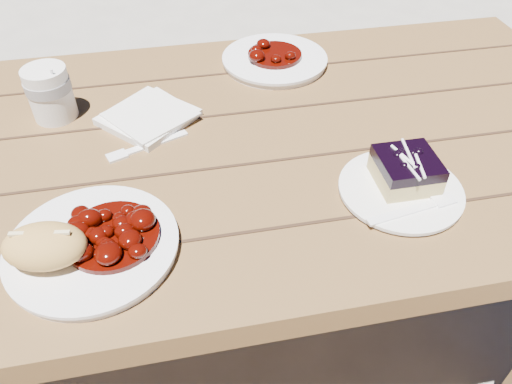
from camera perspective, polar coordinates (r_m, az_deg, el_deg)
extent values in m
plane|color=gray|center=(1.51, -10.53, -18.44)|extent=(60.00, 60.00, 0.00)
cube|color=brown|center=(0.96, -15.93, 3.17)|extent=(2.00, 0.80, 0.05)
cube|color=brown|center=(1.63, 19.43, 3.77)|extent=(0.07, 0.07, 0.70)
cube|color=brown|center=(1.65, -13.78, 9.67)|extent=(1.80, 0.25, 0.04)
cube|color=brown|center=(1.90, 12.11, 6.44)|extent=(0.06, 0.06, 0.42)
cylinder|color=white|center=(0.77, -18.13, -6.04)|extent=(0.24, 0.24, 0.02)
ellipsoid|color=tan|center=(0.74, -22.99, -5.71)|extent=(0.13, 0.09, 0.06)
cylinder|color=white|center=(0.85, 16.16, 0.16)|extent=(0.20, 0.20, 0.01)
cube|color=tan|center=(0.86, 16.64, 1.93)|extent=(0.09, 0.09, 0.03)
cube|color=black|center=(0.84, 16.98, 3.22)|extent=(0.09, 0.09, 0.02)
cylinder|color=white|center=(1.05, -22.47, 10.37)|extent=(0.08, 0.08, 0.10)
cube|color=white|center=(1.01, -12.20, 8.37)|extent=(0.21, 0.21, 0.01)
cylinder|color=white|center=(1.18, 2.14, 14.81)|extent=(0.23, 0.23, 0.02)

